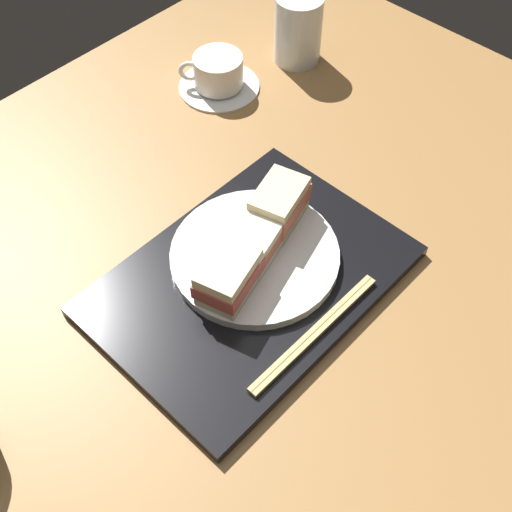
# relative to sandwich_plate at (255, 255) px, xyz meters

# --- Properties ---
(ground_plane) EXTENTS (1.40, 1.00, 0.03)m
(ground_plane) POSITION_rel_sandwich_plate_xyz_m (-0.08, 0.03, -0.04)
(ground_plane) COLOR olive
(serving_tray) EXTENTS (0.39, 0.27, 0.02)m
(serving_tray) POSITION_rel_sandwich_plate_xyz_m (-0.02, -0.02, -0.01)
(serving_tray) COLOR black
(serving_tray) RESTS_ON ground_plane
(sandwich_plate) EXTENTS (0.22, 0.22, 0.01)m
(sandwich_plate) POSITION_rel_sandwich_plate_xyz_m (0.00, 0.00, 0.00)
(sandwich_plate) COLOR silver
(sandwich_plate) RESTS_ON serving_tray
(sandwich_near) EXTENTS (0.09, 0.08, 0.05)m
(sandwich_near) POSITION_rel_sandwich_plate_xyz_m (-0.06, -0.02, 0.03)
(sandwich_near) COLOR beige
(sandwich_near) RESTS_ON sandwich_plate
(sandwich_middle) EXTENTS (0.09, 0.07, 0.04)m
(sandwich_middle) POSITION_rel_sandwich_plate_xyz_m (0.00, -0.00, 0.03)
(sandwich_middle) COLOR #EFE5C1
(sandwich_middle) RESTS_ON sandwich_plate
(sandwich_far) EXTENTS (0.10, 0.08, 0.06)m
(sandwich_far) POSITION_rel_sandwich_plate_xyz_m (0.06, 0.02, 0.03)
(sandwich_far) COLOR beige
(sandwich_far) RESTS_ON sandwich_plate
(chopsticks_pair) EXTENTS (0.22, 0.02, 0.01)m
(chopsticks_pair) POSITION_rel_sandwich_plate_xyz_m (-0.03, -0.13, -0.00)
(chopsticks_pair) COLOR tan
(chopsticks_pair) RESTS_ON serving_tray
(coffee_cup) EXTENTS (0.13, 0.13, 0.06)m
(coffee_cup) POSITION_rel_sandwich_plate_xyz_m (0.23, 0.30, 0.00)
(coffee_cup) COLOR white
(coffee_cup) RESTS_ON ground_plane
(drinking_glass) EXTENTS (0.08, 0.08, 0.12)m
(drinking_glass) POSITION_rel_sandwich_plate_xyz_m (0.37, 0.25, 0.04)
(drinking_glass) COLOR silver
(drinking_glass) RESTS_ON ground_plane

